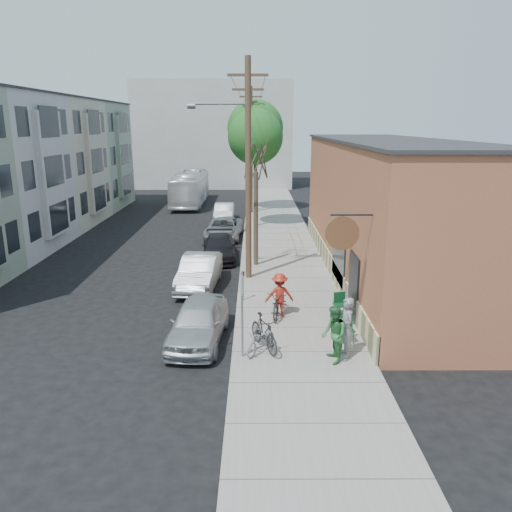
{
  "coord_description": "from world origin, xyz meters",
  "views": [
    {
      "loc": [
        2.73,
        -18.82,
        7.31
      ],
      "look_at": [
        2.8,
        3.0,
        1.5
      ],
      "focal_mm": 35.0,
      "sensor_mm": 36.0,
      "label": 1
    }
  ],
  "objects_px": {
    "patio_chair_a": "(340,305)",
    "patio_chair_b": "(347,329)",
    "parking_meter_far": "(246,232)",
    "cyclist": "(279,295)",
    "bus": "(190,188)",
    "tree_leafy_far": "(255,128)",
    "utility_pole_near": "(247,167)",
    "patron_green": "(334,335)",
    "car_1": "(199,272)",
    "parking_meter_near": "(243,281)",
    "car_3": "(224,229)",
    "car_4": "(224,212)",
    "parked_bike_b": "(261,341)",
    "sign_post": "(242,306)",
    "patron_grey": "(346,327)",
    "tree_bare": "(256,219)",
    "car_0": "(198,322)",
    "parked_bike_a": "(264,332)",
    "tree_leafy_mid": "(255,137)",
    "car_2": "(219,247)"
  },
  "relations": [
    {
      "from": "patio_chair_a",
      "to": "patron_grey",
      "type": "distance_m",
      "value": 3.49
    },
    {
      "from": "sign_post",
      "to": "car_1",
      "type": "relative_size",
      "value": 0.62
    },
    {
      "from": "tree_leafy_mid",
      "to": "car_2",
      "type": "bearing_deg",
      "value": -103.22
    },
    {
      "from": "patron_grey",
      "to": "bus",
      "type": "relative_size",
      "value": 0.18
    },
    {
      "from": "tree_bare",
      "to": "car_0",
      "type": "xyz_separation_m",
      "value": [
        -2.0,
        -9.24,
        -1.83
      ]
    },
    {
      "from": "parking_meter_far",
      "to": "car_4",
      "type": "bearing_deg",
      "value": 101.97
    },
    {
      "from": "patio_chair_a",
      "to": "parked_bike_b",
      "type": "xyz_separation_m",
      "value": [
        -3.07,
        -3.19,
        -0.04
      ]
    },
    {
      "from": "utility_pole_near",
      "to": "tree_leafy_far",
      "type": "relative_size",
      "value": 1.1
    },
    {
      "from": "parked_bike_a",
      "to": "parking_meter_near",
      "type": "bearing_deg",
      "value": 75.45
    },
    {
      "from": "tree_leafy_far",
      "to": "car_1",
      "type": "relative_size",
      "value": 2.02
    },
    {
      "from": "patio_chair_a",
      "to": "car_3",
      "type": "xyz_separation_m",
      "value": [
        -5.3,
        14.02,
        0.07
      ]
    },
    {
      "from": "car_0",
      "to": "tree_leafy_mid",
      "type": "bearing_deg",
      "value": 88.78
    },
    {
      "from": "bus",
      "to": "car_3",
      "type": "bearing_deg",
      "value": -74.81
    },
    {
      "from": "car_1",
      "to": "bus",
      "type": "xyz_separation_m",
      "value": [
        -3.45,
        24.5,
        0.74
      ]
    },
    {
      "from": "cyclist",
      "to": "bus",
      "type": "distance_m",
      "value": 29.22
    },
    {
      "from": "tree_bare",
      "to": "car_4",
      "type": "bearing_deg",
      "value": 100.62
    },
    {
      "from": "parking_meter_far",
      "to": "bus",
      "type": "relative_size",
      "value": 0.12
    },
    {
      "from": "tree_leafy_mid",
      "to": "car_4",
      "type": "relative_size",
      "value": 2.0
    },
    {
      "from": "cyclist",
      "to": "car_0",
      "type": "xyz_separation_m",
      "value": [
        -2.88,
        -2.03,
        -0.26
      ]
    },
    {
      "from": "tree_leafy_mid",
      "to": "patio_chair_b",
      "type": "bearing_deg",
      "value": -81.28
    },
    {
      "from": "patio_chair_a",
      "to": "patio_chair_b",
      "type": "distance_m",
      "value": 2.38
    },
    {
      "from": "parked_bike_a",
      "to": "parked_bike_b",
      "type": "bearing_deg",
      "value": -135.42
    },
    {
      "from": "tree_leafy_mid",
      "to": "tree_leafy_far",
      "type": "bearing_deg",
      "value": 90.0
    },
    {
      "from": "tree_bare",
      "to": "cyclist",
      "type": "relative_size",
      "value": 2.85
    },
    {
      "from": "patron_grey",
      "to": "car_4",
      "type": "height_order",
      "value": "patron_grey"
    },
    {
      "from": "tree_bare",
      "to": "bus",
      "type": "relative_size",
      "value": 0.45
    },
    {
      "from": "parking_meter_far",
      "to": "bus",
      "type": "distance_m",
      "value": 17.97
    },
    {
      "from": "parking_meter_far",
      "to": "car_3",
      "type": "height_order",
      "value": "parking_meter_far"
    },
    {
      "from": "patron_green",
      "to": "car_1",
      "type": "distance_m",
      "value": 9.2
    },
    {
      "from": "parking_meter_far",
      "to": "bus",
      "type": "bearing_deg",
      "value": 107.79
    },
    {
      "from": "car_3",
      "to": "patio_chair_b",
      "type": "bearing_deg",
      "value": -68.97
    },
    {
      "from": "parking_meter_far",
      "to": "cyclist",
      "type": "bearing_deg",
      "value": -82.77
    },
    {
      "from": "patron_green",
      "to": "bus",
      "type": "height_order",
      "value": "bus"
    },
    {
      "from": "cyclist",
      "to": "sign_post",
      "type": "bearing_deg",
      "value": 62.42
    },
    {
      "from": "patron_green",
      "to": "car_4",
      "type": "distance_m",
      "value": 24.4
    },
    {
      "from": "car_1",
      "to": "sign_post",
      "type": "bearing_deg",
      "value": -70.17
    },
    {
      "from": "car_0",
      "to": "parked_bike_a",
      "type": "bearing_deg",
      "value": -17.28
    },
    {
      "from": "parking_meter_near",
      "to": "car_3",
      "type": "height_order",
      "value": "parking_meter_near"
    },
    {
      "from": "parked_bike_b",
      "to": "patron_green",
      "type": "bearing_deg",
      "value": 18.08
    },
    {
      "from": "tree_leafy_mid",
      "to": "tree_leafy_far",
      "type": "relative_size",
      "value": 0.9
    },
    {
      "from": "utility_pole_near",
      "to": "car_1",
      "type": "height_order",
      "value": "utility_pole_near"
    },
    {
      "from": "cyclist",
      "to": "parking_meter_near",
      "type": "bearing_deg",
      "value": -57.34
    },
    {
      "from": "cyclist",
      "to": "car_1",
      "type": "distance_m",
      "value": 5.22
    },
    {
      "from": "tree_leafy_far",
      "to": "patio_chair_b",
      "type": "bearing_deg",
      "value": -83.55
    },
    {
      "from": "bus",
      "to": "sign_post",
      "type": "bearing_deg",
      "value": -80.21
    },
    {
      "from": "patio_chair_a",
      "to": "sign_post",
      "type": "bearing_deg",
      "value": -147.0
    },
    {
      "from": "patio_chair_a",
      "to": "parked_bike_a",
      "type": "height_order",
      "value": "parked_bike_a"
    },
    {
      "from": "car_1",
      "to": "tree_leafy_far",
      "type": "bearing_deg",
      "value": 86.44
    },
    {
      "from": "tree_bare",
      "to": "patron_grey",
      "type": "xyz_separation_m",
      "value": [
        2.81,
        -10.64,
        -1.44
      ]
    },
    {
      "from": "parking_meter_far",
      "to": "patron_green",
      "type": "height_order",
      "value": "patron_green"
    }
  ]
}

